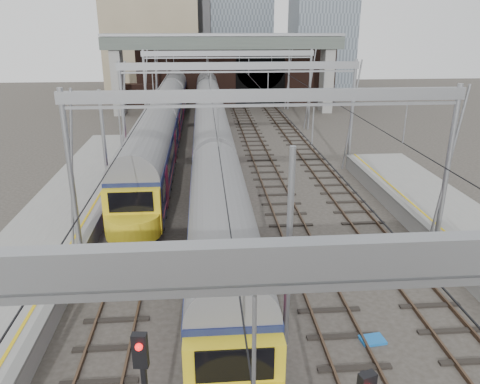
{
  "coord_description": "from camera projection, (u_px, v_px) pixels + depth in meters",
  "views": [
    {
      "loc": [
        -2.6,
        -11.15,
        10.39
      ],
      "look_at": [
        -0.86,
        10.82,
        2.4
      ],
      "focal_mm": 35.0,
      "sensor_mm": 36.0,
      "label": 1
    }
  ],
  "objects": [
    {
      "name": "tracks",
      "position": [
        249.0,
        205.0,
        28.24
      ],
      "size": [
        14.4,
        80.0,
        0.22
      ],
      "color": "#4C3828",
      "rests_on": "ground"
    },
    {
      "name": "overhead_line",
      "position": [
        240.0,
        82.0,
        32.08
      ],
      "size": [
        16.8,
        80.0,
        8.0
      ],
      "color": "gray",
      "rests_on": "ground"
    },
    {
      "name": "retaining_wall",
      "position": [
        232.0,
        72.0,
        61.48
      ],
      "size": [
        28.0,
        2.75,
        9.0
      ],
      "color": "black",
      "rests_on": "ground"
    },
    {
      "name": "overbridge",
      "position": [
        224.0,
        51.0,
        54.82
      ],
      "size": [
        28.0,
        3.0,
        9.25
      ],
      "color": "gray",
      "rests_on": "ground"
    },
    {
      "name": "train_main",
      "position": [
        210.0,
        123.0,
        39.63
      ],
      "size": [
        2.61,
        60.28,
        4.55
      ],
      "color": "black",
      "rests_on": "ground"
    },
    {
      "name": "train_second",
      "position": [
        172.0,
        100.0,
        51.12
      ],
      "size": [
        2.74,
        63.37,
        4.73
      ],
      "color": "black",
      "rests_on": "ground"
    },
    {
      "name": "equip_cover_a",
      "position": [
        226.0,
        294.0,
        18.95
      ],
      "size": [
        1.11,
        0.95,
        0.11
      ],
      "primitive_type": "cube",
      "rotation": [
        0.0,
        0.0,
        0.37
      ],
      "color": "blue",
      "rests_on": "ground"
    },
    {
      "name": "equip_cover_b",
      "position": [
        372.0,
        340.0,
        16.2
      ],
      "size": [
        0.9,
        0.69,
        0.1
      ],
      "primitive_type": "cube",
      "rotation": [
        0.0,
        0.0,
        0.13
      ],
      "color": "blue",
      "rests_on": "ground"
    },
    {
      "name": "equip_cover_c",
      "position": [
        311.0,
        245.0,
        23.05
      ],
      "size": [
        0.97,
        0.72,
        0.11
      ],
      "primitive_type": "cube",
      "rotation": [
        0.0,
        0.0,
        -0.08
      ],
      "color": "blue",
      "rests_on": "ground"
    }
  ]
}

